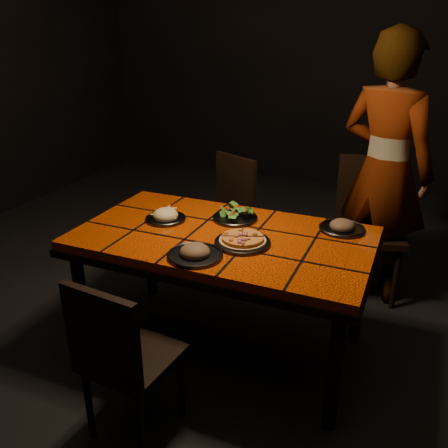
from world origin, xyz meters
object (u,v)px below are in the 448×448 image
at_px(chair_far_left, 226,207).
at_px(chair_far_right, 368,217).
at_px(chair_near, 120,354).
at_px(diner, 384,171).
at_px(plate_pasta, 165,217).
at_px(plate_pizza, 243,241).
at_px(dining_table, 223,247).

relative_size(chair_far_left, chair_far_right, 0.92).
distance_m(chair_near, chair_far_right, 2.04).
bearing_deg(chair_far_right, diner, -24.51).
bearing_deg(plate_pasta, plate_pizza, -13.67).
relative_size(diner, plate_pizza, 5.68).
height_order(dining_table, diner, diner).
bearing_deg(diner, chair_near, 88.19).
relative_size(dining_table, chair_near, 1.93).
bearing_deg(chair_far_left, plate_pasta, -65.91).
bearing_deg(chair_near, dining_table, -94.40).
bearing_deg(chair_near, diner, -109.31).
height_order(chair_near, diner, diner).
xyz_separation_m(dining_table, chair_near, (-0.14, -0.81, -0.19)).
xyz_separation_m(dining_table, chair_far_left, (-0.39, 0.95, -0.15)).
relative_size(diner, plate_pasta, 7.67).
distance_m(dining_table, chair_near, 0.84).
bearing_deg(plate_pizza, chair_far_left, 117.26).
distance_m(dining_table, chair_far_right, 1.25).
xyz_separation_m(chair_far_left, plate_pizza, (0.53, -1.03, 0.25)).
bearing_deg(chair_far_right, chair_near, -129.20).
height_order(dining_table, plate_pasta, plate_pasta).
distance_m(chair_far_right, diner, 0.36).
xyz_separation_m(chair_far_right, plate_pasta, (-1.05, -1.01, 0.21)).
xyz_separation_m(chair_near, plate_pizza, (0.29, 0.73, 0.29)).
distance_m(chair_far_right, plate_pizza, 1.27).
relative_size(chair_near, plate_pasta, 3.54).
height_order(chair_near, chair_far_left, chair_far_left).
bearing_deg(chair_far_right, plate_pizza, -130.12).
bearing_deg(chair_far_left, diner, 29.33).
bearing_deg(plate_pizza, dining_table, 151.28).
bearing_deg(dining_table, plate_pasta, 172.64).
bearing_deg(diner, plate_pizza, 86.15).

